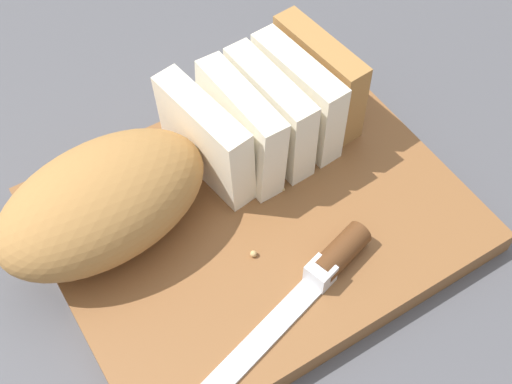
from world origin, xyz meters
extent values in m
plane|color=#4C4C51|center=(0.00, 0.00, 0.00)|extent=(3.00, 3.00, 0.00)
cube|color=brown|center=(0.00, 0.00, 0.01)|extent=(0.38, 0.30, 0.02)
ellipsoid|color=#A8753D|center=(-0.12, 0.05, 0.07)|extent=(0.20, 0.13, 0.09)
cube|color=#F2E8CC|center=(-0.01, 0.07, 0.07)|extent=(0.04, 0.11, 0.09)
cube|color=#F2E8CC|center=(0.02, 0.06, 0.07)|extent=(0.03, 0.11, 0.09)
cube|color=#F2E8CC|center=(0.06, 0.06, 0.07)|extent=(0.03, 0.11, 0.09)
cube|color=#F2E8CC|center=(0.09, 0.06, 0.07)|extent=(0.04, 0.11, 0.09)
cube|color=#A8753D|center=(0.12, 0.07, 0.07)|extent=(0.03, 0.11, 0.09)
cube|color=silver|center=(-0.09, -0.12, 0.03)|extent=(0.21, 0.07, 0.00)
cylinder|color=#593319|center=(0.03, -0.08, 0.04)|extent=(0.06, 0.04, 0.02)
cube|color=silver|center=(0.01, -0.09, 0.04)|extent=(0.02, 0.03, 0.02)
sphere|color=tan|center=(0.03, 0.01, 0.03)|extent=(0.00, 0.00, 0.00)
sphere|color=tan|center=(0.02, 0.01, 0.03)|extent=(0.00, 0.00, 0.00)
sphere|color=tan|center=(-0.03, -0.04, 0.03)|extent=(0.01, 0.01, 0.01)
sphere|color=tan|center=(-0.05, 0.05, 0.03)|extent=(0.01, 0.01, 0.01)
camera|label=1|loc=(-0.20, -0.30, 0.55)|focal=48.55mm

